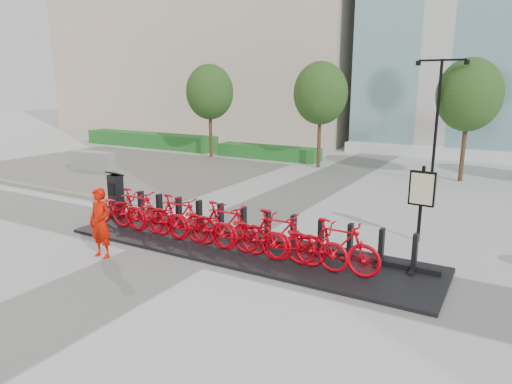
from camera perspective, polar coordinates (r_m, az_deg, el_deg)
The scene contains 25 objects.
ground at distance 11.98m, azimuth -7.81°, elevation -6.48°, with size 120.00×120.00×0.00m, color #B4B4B4.
gravel_patch at distance 23.58m, azimuth -16.72°, elevation 2.96°, with size 14.00×14.00×0.00m, color #52514F.
curb at distance 20.49m, azimuth -27.08°, elevation 0.73°, with size 14.00×0.25×0.15m, color gray.
hedge_a at distance 30.86m, azimuth -13.16°, elevation 6.36°, with size 10.00×1.40×0.90m, color #217226.
hedge_b at distance 25.37m, azimuth 1.49°, elevation 5.02°, with size 6.00×1.20×0.70m, color #217226.
tree_0 at distance 25.68m, azimuth -5.81°, elevation 12.32°, with size 2.60×2.60×5.10m.
tree_1 at distance 22.51m, azimuth 8.07°, elevation 12.11°, with size 2.60×2.60×5.10m.
tree_2 at distance 20.95m, azimuth 25.07°, elevation 10.92°, with size 2.60×2.60×5.10m.
streetlamp at distance 20.09m, azimuth 21.80°, elevation 9.86°, with size 2.00×0.20×5.00m.
dock_pad at distance 11.49m, azimuth -1.71°, elevation -7.02°, with size 9.60×2.40×0.08m, color black.
dock_rail_posts at distance 11.70m, azimuth -0.25°, elevation -4.23°, with size 8.02×0.50×0.85m, color black, non-canonical shape.
bike_0 at distance 13.46m, azimuth -16.83°, elevation -2.00°, with size 0.70×2.01×1.06m, color #B6000B.
bike_1 at distance 12.94m, azimuth -14.65°, elevation -2.20°, with size 0.55×1.95×1.17m, color #B6000B.
bike_2 at distance 12.47m, azimuth -12.26°, elevation -2.93°, with size 0.70×2.01×1.06m, color #B6000B.
bike_3 at distance 12.00m, azimuth -9.72°, elevation -3.17°, with size 0.55×1.95×1.17m, color #B6000B.
bike_4 at distance 11.58m, azimuth -6.95°, elevation -3.98°, with size 0.70×2.01×1.06m, color #B6000B.
bike_5 at distance 11.16m, azimuth -3.99°, elevation -4.27°, with size 0.55×1.95×1.17m, color #B6000B.
bike_6 at distance 10.81m, azimuth -0.81°, elevation -5.15°, with size 0.70×2.01×1.06m, color #B6000B.
bike_7 at distance 10.46m, azimuth 2.59°, elevation -5.47°, with size 0.55×1.95×1.17m, color #B6000B.
bike_8 at distance 10.19m, azimuth 6.21°, elevation -6.41°, with size 0.70×2.01×1.06m, color #B6000B.
bike_9 at distance 9.92m, azimuth 10.04°, elevation -6.74°, with size 0.55×1.95×1.17m, color #B6000B.
kiosk at distance 14.34m, azimuth -17.09°, elevation -0.41°, with size 0.46×0.39×1.44m.
worker_red at distance 11.39m, azimuth -18.89°, elevation -3.69°, with size 0.62×0.40×1.69m, color #C70F00.
jersey_barrier at distance 23.32m, azimuth -19.81°, elevation 3.70°, with size 2.26×0.62×0.87m, color gray.
map_sign at distance 12.51m, azimuth 20.02°, elevation 0.02°, with size 0.66×0.16×2.01m.
Camera 1 is at (6.98, -8.85, 4.05)m, focal length 32.00 mm.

